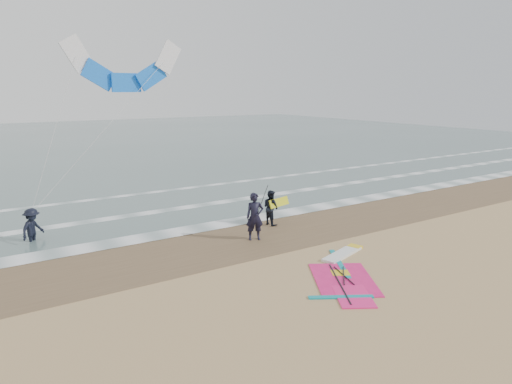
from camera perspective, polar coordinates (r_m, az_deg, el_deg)
ground at (r=15.22m, az=10.51°, el=-11.63°), size 120.00×120.00×0.00m
sea_water at (r=59.13m, az=-23.15°, el=5.65°), size 120.00×80.00×0.02m
wet_sand_band at (r=19.69m, az=-1.50°, el=-5.69°), size 120.00×5.00×0.01m
foam_waterline at (r=23.44m, az=-7.13°, el=-2.71°), size 120.00×9.15×0.02m
windsurf_rig at (r=16.36m, az=11.00°, el=-9.76°), size 4.71×4.46×0.11m
person_standing at (r=19.12m, az=-0.15°, el=-3.10°), size 0.86×0.72×2.02m
person_walking at (r=21.31m, az=1.86°, el=-1.95°), size 0.74×0.89×1.65m
person_wading at (r=21.07m, az=-26.23°, el=-3.28°), size 1.30×1.27×1.78m
held_pole at (r=19.15m, az=0.60°, el=-1.61°), size 0.17×0.86×1.82m
carried_kiteboard at (r=21.40m, az=2.90°, el=-1.29°), size 1.30×0.51×0.39m
surf_kite at (r=24.08m, az=-16.04°, el=14.53°), size 8.17×2.90×7.54m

